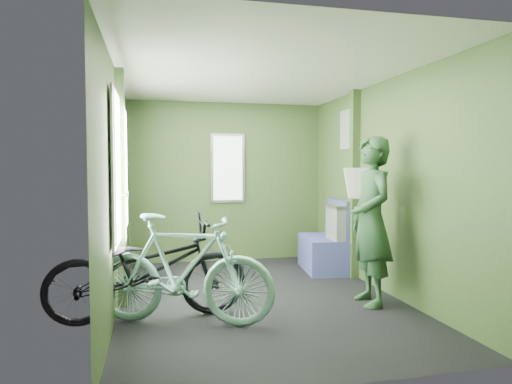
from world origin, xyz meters
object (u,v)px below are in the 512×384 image
(bicycle_black, at_px, (149,321))
(bench_seat, at_px, (325,249))
(bicycle_mint, at_px, (183,325))
(passenger, at_px, (371,221))
(waste_box, at_px, (340,240))

(bicycle_black, bearing_deg, bench_seat, -60.24)
(bicycle_mint, xyz_separation_m, bench_seat, (1.97, 1.73, 0.28))
(passenger, height_order, waste_box, passenger)
(bicycle_black, distance_m, waste_box, 2.73)
(bicycle_black, relative_size, waste_box, 1.99)
(bicycle_mint, xyz_separation_m, passenger, (1.86, 0.21, 0.83))
(bicycle_mint, bearing_deg, waste_box, -34.00)
(bicycle_mint, height_order, bench_seat, bench_seat)
(bicycle_black, distance_m, bench_seat, 2.75)
(bicycle_mint, bearing_deg, passenger, -62.90)
(bicycle_black, distance_m, passenger, 2.30)
(bicycle_black, height_order, passenger, passenger)
(bicycle_mint, relative_size, bench_seat, 1.72)
(bicycle_mint, height_order, passenger, passenger)
(bicycle_mint, relative_size, waste_box, 1.82)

